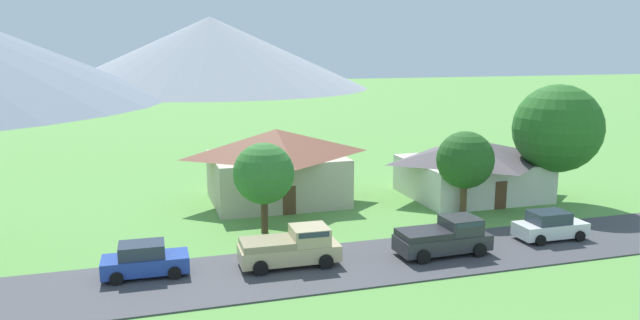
{
  "coord_description": "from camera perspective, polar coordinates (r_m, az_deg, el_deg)",
  "views": [
    {
      "loc": [
        -6.84,
        -0.44,
        11.32
      ],
      "look_at": [
        -0.33,
        20.66,
        7.11
      ],
      "focal_mm": 33.51,
      "sensor_mm": 36.0,
      "label": 1
    }
  ],
  "objects": [
    {
      "name": "tree_near_right",
      "position": [
        41.33,
        13.7,
        -0.01
      ],
      "size": [
        3.88,
        3.88,
        5.75
      ],
      "color": "brown",
      "rests_on": "ground"
    },
    {
      "name": "pickup_truck_sand_east_side",
      "position": [
        31.42,
        -2.71,
        -8.27
      ],
      "size": [
        5.25,
        2.43,
        1.99
      ],
      "color": "#C6B284",
      "rests_on": "road_strip"
    },
    {
      "name": "parked_car_white_mid_west",
      "position": [
        38.05,
        21.1,
        -5.89
      ],
      "size": [
        4.22,
        2.12,
        1.68
      ],
      "color": "white",
      "rests_on": "road_strip"
    },
    {
      "name": "pickup_truck_charcoal_west_side",
      "position": [
        33.68,
        11.85,
        -7.18
      ],
      "size": [
        5.24,
        2.4,
        1.99
      ],
      "color": "#333338",
      "rests_on": "road_strip"
    },
    {
      "name": "tree_center",
      "position": [
        46.46,
        21.74,
        2.82
      ],
      "size": [
        6.37,
        6.37,
        8.68
      ],
      "color": "brown",
      "rests_on": "ground"
    },
    {
      "name": "house_left_center",
      "position": [
        46.97,
        14.3,
        -0.66
      ],
      "size": [
        10.27,
        8.51,
        4.37
      ],
      "color": "silver",
      "rests_on": "ground"
    },
    {
      "name": "road_strip",
      "position": [
        31.0,
        -3.25,
        -10.56
      ],
      "size": [
        160.0,
        6.53,
        0.08
      ],
      "primitive_type": "cube",
      "color": "#424247",
      "rests_on": "ground"
    },
    {
      "name": "mountain_far_east_ridge",
      "position": [
        167.81,
        -10.4,
        10.05
      ],
      "size": [
        85.56,
        85.56,
        19.25
      ],
      "primitive_type": "cone",
      "color": "#8E939E",
      "rests_on": "ground"
    },
    {
      "name": "parked_car_blue_mid_east",
      "position": [
        31.3,
        -16.41,
        -9.17
      ],
      "size": [
        4.24,
        2.16,
        1.68
      ],
      "color": "#2847A8",
      "rests_on": "road_strip"
    },
    {
      "name": "house_leftmost",
      "position": [
        43.94,
        -4.18,
        -0.41
      ],
      "size": [
        10.11,
        8.12,
        5.41
      ],
      "color": "beige",
      "rests_on": "ground"
    },
    {
      "name": "tree_right_of_center",
      "position": [
        36.35,
        -5.4,
        -1.31
      ],
      "size": [
        3.75,
        3.75,
        5.62
      ],
      "color": "#4C3823",
      "rests_on": "ground"
    }
  ]
}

